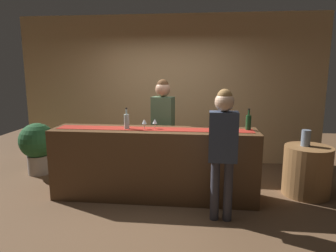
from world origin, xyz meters
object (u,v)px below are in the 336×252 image
object	(u,v)px
wine_bottle_clear	(127,121)
vase_on_side_table	(306,138)
wine_glass_near_customer	(221,123)
round_side_table	(307,171)
customer_sipping	(223,142)
wine_glass_far_end	(144,122)
bartender	(163,120)
wine_bottle_green	(248,122)
potted_plant_tall	(38,145)
wine_glass_mid_counter	(155,122)

from	to	relation	value
wine_bottle_clear	vase_on_side_table	world-z (taller)	wine_bottle_clear
wine_glass_near_customer	round_side_table	world-z (taller)	wine_glass_near_customer
wine_glass_near_customer	customer_sipping	distance (m)	0.64
wine_glass_far_end	customer_sipping	bearing A→B (deg)	-27.59
bartender	wine_glass_far_end	bearing A→B (deg)	86.08
wine_glass_far_end	round_side_table	bearing A→B (deg)	8.98
round_side_table	wine_bottle_clear	bearing A→B (deg)	-171.86
wine_bottle_green	wine_glass_near_customer	bearing A→B (deg)	-175.39
vase_on_side_table	customer_sipping	bearing A→B (deg)	-142.86
customer_sipping	wine_glass_far_end	bearing A→B (deg)	154.45
bartender	vase_on_side_table	world-z (taller)	bartender
wine_bottle_clear	potted_plant_tall	size ratio (longest dim) A/B	0.33
customer_sipping	vase_on_side_table	size ratio (longest dim) A/B	6.79
round_side_table	potted_plant_tall	distance (m)	4.50
wine_glass_near_customer	wine_glass_mid_counter	size ratio (longest dim) A/B	1.00
round_side_table	vase_on_side_table	world-z (taller)	vase_on_side_table
wine_bottle_clear	wine_bottle_green	size ratio (longest dim) A/B	1.00
wine_glass_far_end	potted_plant_tall	world-z (taller)	wine_glass_far_end
bartender	customer_sipping	distance (m)	1.45
wine_glass_far_end	potted_plant_tall	distance (m)	2.33
round_side_table	wine_bottle_green	bearing A→B (deg)	-163.82
wine_glass_mid_counter	bartender	size ratio (longest dim) A/B	0.08
wine_glass_mid_counter	vase_on_side_table	distance (m)	2.23
potted_plant_tall	wine_glass_far_end	bearing A→B (deg)	-21.35
wine_bottle_clear	round_side_table	size ratio (longest dim) A/B	0.41
bartender	wine_bottle_clear	bearing A→B (deg)	67.32
wine_glass_near_customer	wine_bottle_clear	bearing A→B (deg)	-176.71
wine_glass_near_customer	potted_plant_tall	bearing A→B (deg)	166.78
wine_bottle_green	potted_plant_tall	world-z (taller)	wine_bottle_green
customer_sipping	bartender	bearing A→B (deg)	128.94
wine_bottle_green	bartender	size ratio (longest dim) A/B	0.18
wine_bottle_green	wine_glass_far_end	distance (m)	1.45
wine_glass_mid_counter	potted_plant_tall	world-z (taller)	wine_glass_mid_counter
wine_glass_far_end	round_side_table	distance (m)	2.52
wine_glass_mid_counter	customer_sipping	distance (m)	1.10
bartender	potted_plant_tall	bearing A→B (deg)	7.79
wine_glass_near_customer	wine_glass_mid_counter	bearing A→B (deg)	-177.99
customer_sipping	potted_plant_tall	bearing A→B (deg)	158.53
round_side_table	potted_plant_tall	xyz separation A→B (m)	(-4.47, 0.44, 0.16)
wine_bottle_green	wine_glass_near_customer	size ratio (longest dim) A/B	2.10
wine_glass_mid_counter	round_side_table	world-z (taller)	wine_glass_mid_counter
wine_glass_near_customer	round_side_table	size ratio (longest dim) A/B	0.19
wine_glass_mid_counter	wine_bottle_clear	bearing A→B (deg)	-173.74
wine_glass_near_customer	customer_sipping	world-z (taller)	customer_sipping
customer_sipping	potted_plant_tall	distance (m)	3.47
wine_glass_far_end	bartender	xyz separation A→B (m)	(0.19, 0.61, -0.07)
wine_glass_far_end	bartender	distance (m)	0.64
wine_glass_far_end	round_side_table	size ratio (longest dim) A/B	0.19
wine_glass_far_end	potted_plant_tall	size ratio (longest dim) A/B	0.16
wine_glass_mid_counter	wine_glass_far_end	size ratio (longest dim) A/B	1.00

